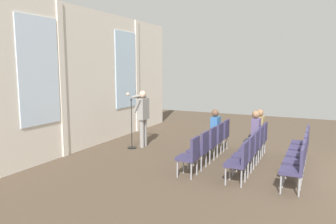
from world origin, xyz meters
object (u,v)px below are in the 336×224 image
(chair_r1_c3, at_px, (257,141))
(chair_r2_c1, at_px, (298,159))
(chair_r2_c4, at_px, (303,140))
(audience_r1_c4, at_px, (258,129))
(audience_r1_c3, at_px, (254,133))
(chair_r1_c4, at_px, (261,136))
(mic_stand, at_px, (132,138))
(speaker, at_px, (143,114))
(chair_r0_c2, at_px, (209,142))
(chair_r1_c2, at_px, (252,147))
(chair_r1_c0, at_px, (239,160))
(chair_r1_c1, at_px, (246,153))
(audience_r0_c3, at_px, (214,130))
(chair_r0_c4, at_px, (223,133))
(chair_r2_c0, at_px, (296,167))
(chair_r0_c0, at_px, (190,154))
(chair_r2_c2, at_px, (300,152))
(chair_r2_c3, at_px, (302,145))
(chair_r0_c3, at_px, (216,137))

(chair_r1_c3, height_order, chair_r2_c1, same)
(chair_r2_c4, bearing_deg, audience_r1_c4, 90.00)
(audience_r1_c3, relative_size, chair_r1_c4, 1.45)
(audience_r1_c4, bearing_deg, chair_r2_c4, -90.00)
(mic_stand, bearing_deg, chair_r1_c3, -85.43)
(speaker, height_order, audience_r1_c4, speaker)
(chair_r0_c2, height_order, chair_r1_c2, same)
(chair_r1_c0, bearing_deg, chair_r1_c3, 0.00)
(chair_r0_c2, bearing_deg, audience_r1_c4, -38.14)
(mic_stand, bearing_deg, chair_r1_c1, -105.36)
(audience_r0_c3, bearing_deg, chair_r1_c0, -148.84)
(chair_r0_c4, distance_m, chair_r2_c0, 3.48)
(chair_r0_c0, relative_size, chair_r2_c4, 1.00)
(mic_stand, height_order, audience_r1_c4, mic_stand)
(chair_r1_c4, distance_m, chair_r2_c4, 1.13)
(mic_stand, relative_size, audience_r0_c3, 1.17)
(chair_r1_c4, xyz_separation_m, chair_r2_c2, (-1.33, -1.13, 0.00))
(chair_r1_c3, bearing_deg, audience_r0_c3, 90.00)
(chair_r2_c2, bearing_deg, chair_r2_c3, 0.00)
(chair_r0_c3, bearing_deg, chair_r1_c0, -150.57)
(speaker, xyz_separation_m, chair_r2_c2, (-0.69, -4.66, -0.51))
(speaker, height_order, chair_r0_c3, speaker)
(chair_r1_c2, bearing_deg, chair_r1_c1, 180.00)
(speaker, relative_size, chair_r0_c4, 1.90)
(chair_r2_c1, bearing_deg, chair_r1_c2, 59.42)
(chair_r1_c2, relative_size, audience_r1_c4, 0.71)
(audience_r0_c3, xyz_separation_m, chair_r2_c2, (-0.66, -2.33, -0.20))
(mic_stand, distance_m, chair_r2_c1, 4.99)
(chair_r0_c2, xyz_separation_m, chair_r2_c3, (0.66, -2.25, 0.00))
(chair_r0_c2, height_order, chair_r1_c0, same)
(chair_r0_c0, bearing_deg, chair_r1_c1, -59.42)
(chair_r2_c0, height_order, chair_r2_c3, same)
(chair_r1_c4, bearing_deg, chair_r2_c3, -120.58)
(audience_r1_c3, relative_size, chair_r2_c4, 1.45)
(speaker, relative_size, chair_r2_c2, 1.90)
(chair_r0_c0, distance_m, audience_r0_c3, 2.01)
(chair_r1_c4, height_order, chair_r2_c0, same)
(chair_r2_c3, bearing_deg, audience_r0_c3, 90.00)
(audience_r0_c3, bearing_deg, chair_r0_c3, -90.00)
(chair_r0_c0, bearing_deg, mic_stand, 57.14)
(chair_r1_c0, height_order, audience_r1_c4, audience_r1_c4)
(chair_r1_c3, xyz_separation_m, chair_r2_c4, (0.66, -1.13, 0.00))
(chair_r2_c1, bearing_deg, chair_r1_c0, 120.58)
(chair_r0_c3, relative_size, chair_r1_c0, 1.00)
(chair_r1_c2, xyz_separation_m, chair_r2_c0, (-1.33, -1.13, 0.00))
(mic_stand, bearing_deg, chair_r2_c4, -78.81)
(audience_r1_c3, bearing_deg, audience_r0_c3, 90.00)
(chair_r0_c0, relative_size, chair_r1_c4, 1.00)
(chair_r0_c0, xyz_separation_m, audience_r1_c3, (1.99, -1.05, 0.22))
(chair_r1_c3, bearing_deg, chair_r0_c2, 120.58)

